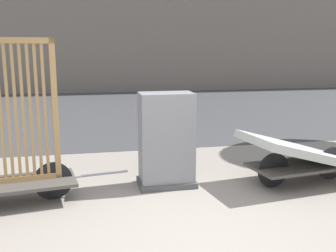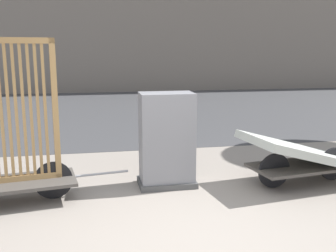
# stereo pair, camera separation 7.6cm
# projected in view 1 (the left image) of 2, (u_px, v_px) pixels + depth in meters

# --- Properties ---
(ground_plane) EXTENTS (60.00, 60.00, 0.00)m
(ground_plane) POSITION_uv_depth(u_px,v_px,m) (196.00, 242.00, 3.89)
(ground_plane) COLOR gray
(road_strip) EXTENTS (56.00, 10.40, 0.01)m
(road_strip) POSITION_uv_depth(u_px,v_px,m) (120.00, 110.00, 12.40)
(road_strip) COLOR #424244
(road_strip) RESTS_ON ground_plane
(bike_cart_with_bedframe) EXTENTS (2.28, 0.94, 2.01)m
(bike_cart_with_bedframe) POSITION_uv_depth(u_px,v_px,m) (8.00, 148.00, 4.70)
(bike_cart_with_bedframe) COLOR #4C4742
(bike_cart_with_bedframe) RESTS_ON ground_plane
(bike_cart_with_mattress) EXTENTS (2.39, 1.21, 0.75)m
(bike_cart_with_mattress) POSITION_uv_depth(u_px,v_px,m) (304.00, 155.00, 5.54)
(bike_cart_with_mattress) COLOR #4C4742
(bike_cart_with_mattress) RESTS_ON ground_plane
(utility_cabinet) EXTENTS (0.79, 0.51, 1.30)m
(utility_cabinet) POSITION_uv_depth(u_px,v_px,m) (166.00, 143.00, 5.40)
(utility_cabinet) COLOR #4C4C4C
(utility_cabinet) RESTS_ON ground_plane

